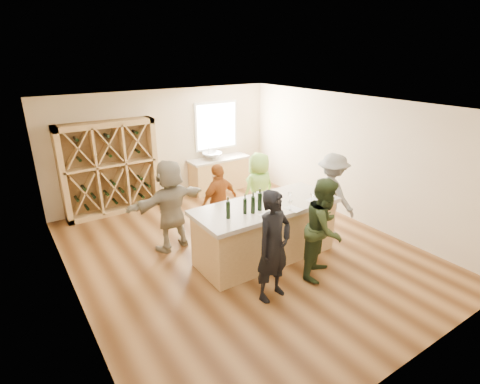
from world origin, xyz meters
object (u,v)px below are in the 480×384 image
wine_rack (110,169)px  wine_bottle_e (260,202)px  sink (212,156)px  person_far_mid (219,201)px  wine_bottle_c (245,206)px  wine_bottle_d (253,205)px  person_near_right (324,228)px  person_near_left (274,246)px  person_far_right (259,189)px  person_far_left (171,205)px  person_server (332,194)px  wine_bottle_a (228,210)px  tasting_counter_base (265,233)px

wine_rack → wine_bottle_e: size_ratio=6.83×
sink → wine_bottle_e: bearing=-107.7°
sink → person_far_mid: (-1.24, -2.45, -0.21)m
sink → wine_bottle_c: (-1.50, -3.75, 0.20)m
wine_rack → wine_bottle_d: (1.32, -3.88, 0.13)m
person_near_right → wine_bottle_d: bearing=108.5°
sink → person_near_right: (-0.49, -4.64, -0.13)m
wine_bottle_c → person_near_left: size_ratio=0.15×
wine_rack → person_far_right: wine_rack is taller
wine_rack → wine_bottle_c: (1.20, -3.82, 0.12)m
sink → person_far_left: person_far_left is taller
sink → person_server: bearing=-77.3°
wine_bottle_e → person_far_right: size_ratio=0.20×
wine_bottle_c → person_near_right: 1.39m
wine_bottle_a → wine_bottle_c: wine_bottle_a is taller
person_near_right → wine_bottle_c: bearing=110.3°
wine_bottle_c → wine_bottle_d: (0.12, -0.06, 0.02)m
person_near_left → person_far_mid: 2.25m
tasting_counter_base → wine_bottle_a: (-0.89, -0.13, 0.73)m
person_near_right → person_far_mid: person_near_right is taller
sink → wine_bottle_e: (-1.20, -3.78, 0.23)m
person_far_right → sink: bearing=-97.3°
wine_bottle_a → person_far_left: bearing=105.8°
person_near_left → wine_bottle_a: bearing=95.9°
person_near_left → person_server: 2.64m
wine_bottle_a → wine_bottle_e: bearing=-2.0°
wine_bottle_c → person_near_left: (-0.10, -0.92, -0.31)m
wine_bottle_a → person_far_left: person_far_left is taller
sink → person_server: 3.68m
wine_bottle_e → person_near_left: size_ratio=0.18×
wine_bottle_a → person_near_right: bearing=-33.2°
person_far_mid → person_near_right: bearing=96.1°
person_near_left → person_far_right: (1.40, 2.27, -0.08)m
wine_bottle_a → wine_bottle_d: size_ratio=0.99×
sink → person_near_left: 4.93m
wine_bottle_e → person_server: 2.05m
wine_bottle_c → person_far_mid: (0.26, 1.30, -0.42)m
wine_bottle_a → wine_rack: bearing=102.7°
wine_rack → person_near_left: (1.10, -4.74, -0.20)m
wine_rack → sink: (2.70, -0.07, -0.09)m
wine_bottle_a → wine_bottle_d: 0.47m
wine_bottle_c → person_server: bearing=4.1°
person_near_left → person_far_mid: bearing=72.1°
wine_bottle_d → person_far_right: bearing=50.3°
tasting_counter_base → wine_bottle_c: wine_bottle_c is taller
tasting_counter_base → person_far_mid: bearing=104.2°
wine_bottle_c → wine_bottle_e: 0.30m
wine_bottle_e → wine_rack: bearing=111.2°
person_near_right → person_server: size_ratio=1.01×
sink → wine_bottle_d: (-1.38, -3.81, 0.22)m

